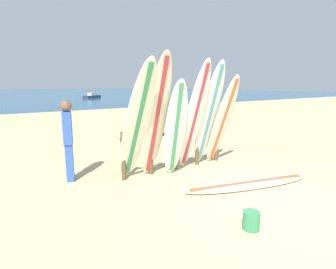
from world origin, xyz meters
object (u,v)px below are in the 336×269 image
Objects in this scene: surfboard_leaning_center_left at (176,129)px; beachgoer_standing at (68,137)px; surfboard_leaning_left at (156,117)px; surfboard_lying_on_sand at (248,184)px; surfboard_leaning_center_right at (209,115)px; small_boat_offshore at (92,96)px; surfboard_leaning_center at (194,117)px; surfboard_rack at (175,143)px; surfboard_leaning_far_left at (137,123)px; sand_bucket at (251,220)px; surfboard_leaning_right at (222,121)px.

surfboard_leaning_center_left is 1.26× the size of beachgoer_standing.
surfboard_leaning_left is 2.24m from surfboard_lying_on_sand.
surfboard_leaning_center_right reaches higher than small_boat_offshore.
surfboard_leaning_center is at bearing -20.81° from beachgoer_standing.
surfboard_leaning_center is 0.91× the size of surfboard_lying_on_sand.
surfboard_rack is 1.09× the size of surfboard_leaning_center.
surfboard_leaning_center_right is at bearing 7.05° from surfboard_leaning_center_left.
surfboard_leaning_far_left reaches higher than small_boat_offshore.
surfboard_leaning_center_right is at bearing 59.78° from sand_bucket.
surfboard_leaning_right is at bearing -16.66° from surfboard_rack.
sand_bucket is at bearing -120.22° from surfboard_leaning_center_right.
surfboard_leaning_center_right is 0.83× the size of small_boat_offshore.
beachgoer_standing is at bearing 165.78° from surfboard_rack.
surfboard_leaning_left is at bearing 7.00° from surfboard_leaning_far_left.
surfboard_rack is at bearing 109.33° from surfboard_lying_on_sand.
surfboard_leaning_center_right is 1.51× the size of beachgoer_standing.
surfboard_leaning_center_right is 3.08m from sand_bucket.
sand_bucket is (-1.26, -1.10, 0.09)m from surfboard_lying_on_sand.
surfboard_leaning_center_left is (-0.28, -0.40, 0.43)m from surfboard_rack.
surfboard_rack reaches higher than small_boat_offshore.
surfboard_leaning_right is 3.48m from beachgoer_standing.
beachgoer_standing is (-2.46, 0.94, -0.34)m from surfboard_leaning_center.
surfboard_lying_on_sand is 1.67× the size of beachgoer_standing.
surfboard_leaning_center_left is at bearing -172.95° from surfboard_leaning_center_right.
surfboard_leaning_center reaches higher than surfboard_lying_on_sand.
surfboard_leaning_far_left reaches higher than sand_bucket.
small_boat_offshore is at bearing 74.84° from surfboard_rack.
surfboard_leaning_center is 2.66m from beachgoer_standing.
surfboard_leaning_center is at bearing -0.21° from surfboard_leaning_far_left.
surfboard_rack is at bearing 55.32° from surfboard_leaning_center_left.
surfboard_leaning_center_right is (1.04, 0.13, 0.21)m from surfboard_leaning_center_left.
beachgoer_standing is 3.74m from sand_bucket.
surfboard_rack is 32.56m from small_boat_offshore.
surfboard_leaning_far_left is 2.29m from surfboard_leaning_right.
surfboard_leaning_center_left is at bearing -2.23° from surfboard_leaning_far_left.
surfboard_leaning_center_left reaches higher than sand_bucket.
surfboard_leaning_center_right is at bearing 2.83° from surfboard_leaning_far_left.
surfboard_leaning_far_left is at bearing -41.02° from beachgoer_standing.
surfboard_leaning_right is at bearing -10.13° from surfboard_leaning_center_right.
small_boat_offshore is (7.93, 33.08, 0.22)m from surfboard_lying_on_sand.
small_boat_offshore is at bearing 76.51° from surfboard_lying_on_sand.
beachgoer_standing is at bearing 114.93° from sand_bucket.
surfboard_leaning_center reaches higher than surfboard_leaning_far_left.
surfboard_leaning_right is at bearing 67.09° from surfboard_lying_on_sand.
surfboard_rack reaches higher than sand_bucket.
surfboard_lying_on_sand is at bearing -36.54° from surfboard_leaning_far_left.
beachgoer_standing is (-2.99, 0.84, -0.34)m from surfboard_leaning_center_right.
surfboard_rack is at bearing -105.16° from small_boat_offshore.
surfboard_leaning_center_right is (1.46, 0.04, -0.05)m from surfboard_leaning_left.
sand_bucket is (-9.20, -34.18, -0.13)m from small_boat_offshore.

